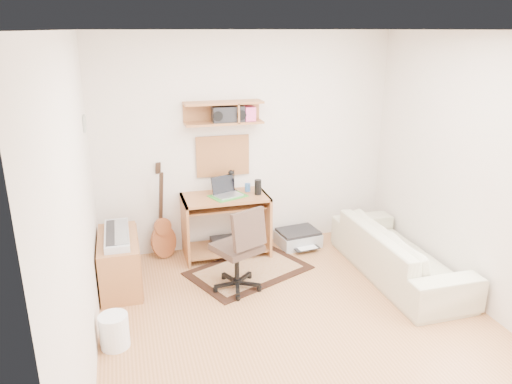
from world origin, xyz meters
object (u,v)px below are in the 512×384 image
object	(u,v)px
desk	(226,226)
cabinet	(119,262)
printer	(298,239)
sofa	(400,244)
task_chair	(237,248)

from	to	relation	value
desk	cabinet	distance (m)	1.32
printer	sofa	bearing A→B (deg)	-60.08
task_chair	printer	distance (m)	1.37
cabinet	sofa	world-z (taller)	sofa
cabinet	printer	world-z (taller)	cabinet
sofa	printer	bearing A→B (deg)	36.76
printer	sofa	xyz separation A→B (m)	(0.78, -1.05, 0.29)
task_chair	printer	size ratio (longest dim) A/B	1.87
task_chair	cabinet	distance (m)	1.26
desk	sofa	xyz separation A→B (m)	(1.72, -1.03, -0.00)
task_chair	sofa	size ratio (longest dim) A/B	0.49
cabinet	sofa	bearing A→B (deg)	-11.35
desk	sofa	world-z (taller)	desk
desk	printer	world-z (taller)	desk
task_chair	printer	world-z (taller)	task_chair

